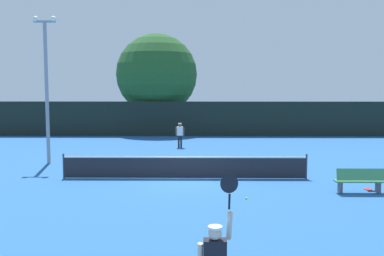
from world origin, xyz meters
name	(u,v)px	position (x,y,z in m)	size (l,w,h in m)	color
ground_plane	(185,178)	(0.00, 0.00, 0.00)	(120.00, 120.00, 0.00)	#235693
tennis_net	(185,167)	(0.00, 0.00, 0.51)	(10.53, 0.08, 1.07)	#232328
perimeter_fence	(191,119)	(0.00, 16.60, 1.42)	(35.97, 0.12, 2.84)	black
player_receiving	(180,133)	(-0.60, 9.70, 0.99)	(0.57, 0.24, 1.62)	white
tennis_ball	(246,198)	(2.26, -3.42, 0.03)	(0.07, 0.07, 0.07)	#CCE033
spare_racket	(368,189)	(7.11, -1.97, 0.02)	(0.28, 0.52, 0.04)	black
courtside_bench	(360,181)	(6.55, -2.53, 0.48)	(1.80, 0.44, 0.95)	#478C4C
light_pole	(46,80)	(-7.18, 3.68, 4.31)	(1.18, 0.28, 7.51)	gray
large_tree	(157,74)	(-3.06, 19.76, 5.14)	(7.14, 7.14, 8.72)	brown
parked_car_near	(156,121)	(-3.50, 23.22, 0.78)	(2.10, 4.29, 1.69)	white
parked_car_mid	(213,120)	(2.13, 23.62, 0.78)	(2.31, 4.37, 1.69)	white
parked_car_far	(288,120)	(9.49, 23.73, 0.78)	(2.18, 4.32, 1.69)	navy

